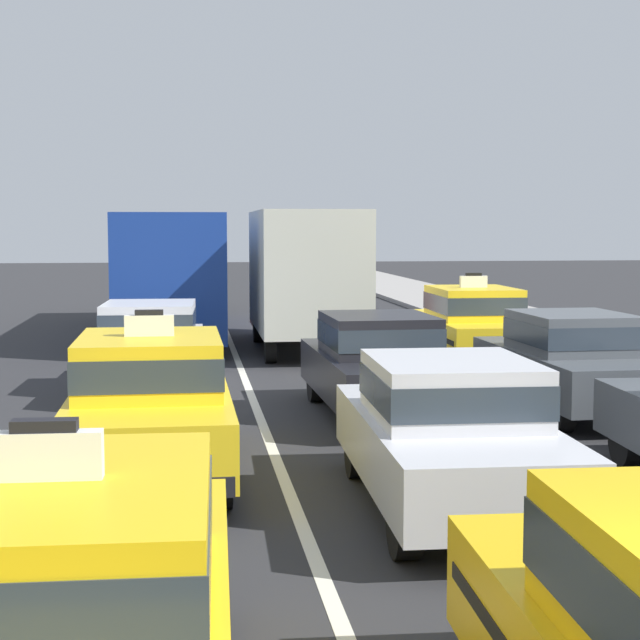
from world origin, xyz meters
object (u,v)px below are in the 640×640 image
object	(u,v)px
sedan_left_third	(150,344)
sedan_center_third	(377,362)
bus_left_fourth	(172,267)
taxi_left_nearest	(53,624)
sedan_left_fifth	(172,285)
taxi_left_second	(151,402)
sedan_right_third	(571,359)
sedan_center_second	(449,430)
taxi_right_fourth	(472,325)
box_truck_center_fourth	(302,275)

from	to	relation	value
sedan_left_third	sedan_center_third	world-z (taller)	same
bus_left_fourth	taxi_left_nearest	bearing A→B (deg)	-90.86
sedan_center_third	sedan_left_fifth	bearing A→B (deg)	99.25
taxi_left_second	sedan_center_third	size ratio (longest dim) A/B	1.05
sedan_left_third	sedan_left_fifth	size ratio (longest dim) A/B	1.01
sedan_left_fifth	sedan_right_third	size ratio (longest dim) A/B	1.00
sedan_left_fifth	sedan_center_second	bearing A→B (deg)	-83.08
taxi_left_second	sedan_center_third	xyz separation A→B (m)	(3.31, 3.21, -0.03)
taxi_left_nearest	taxi_right_fourth	bearing A→B (deg)	66.09
sedan_left_fifth	box_truck_center_fourth	bearing A→B (deg)	-75.19
sedan_left_third	bus_left_fourth	distance (m)	9.33
taxi_left_nearest	taxi_right_fourth	world-z (taller)	same
bus_left_fourth	sedan_left_fifth	bearing A→B (deg)	90.93
sedan_left_fifth	sedan_left_third	bearing A→B (deg)	-90.43
bus_left_fourth	sedan_right_third	bearing A→B (deg)	-62.81
taxi_left_second	sedan_center_third	world-z (taller)	taxi_left_second
box_truck_center_fourth	sedan_right_third	distance (m)	9.29
bus_left_fourth	taxi_right_fourth	size ratio (longest dim) A/B	2.45
taxi_left_nearest	bus_left_fourth	world-z (taller)	bus_left_fourth
sedan_center_third	box_truck_center_fourth	bearing A→B (deg)	91.01
sedan_center_third	sedan_right_third	distance (m)	3.05
bus_left_fourth	box_truck_center_fourth	size ratio (longest dim) A/B	1.61
taxi_left_second	sedan_left_fifth	size ratio (longest dim) A/B	1.06
sedan_center_third	sedan_left_third	bearing A→B (deg)	140.78
taxi_left_second	taxi_right_fourth	world-z (taller)	same
taxi_left_nearest	sedan_center_third	size ratio (longest dim) A/B	1.06
sedan_center_second	sedan_right_third	distance (m)	5.97
sedan_left_fifth	box_truck_center_fourth	distance (m)	12.73
sedan_left_fifth	box_truck_center_fourth	xyz separation A→B (m)	(3.25, -12.27, 0.93)
taxi_left_nearest	taxi_right_fourth	distance (m)	16.24
sedan_left_third	bus_left_fourth	xyz separation A→B (m)	(0.28, 9.28, 0.97)
taxi_left_second	sedan_right_third	distance (m)	7.07
taxi_left_nearest	taxi_left_second	size ratio (longest dim) A/B	1.01
taxi_left_nearest	sedan_center_third	world-z (taller)	taxi_left_nearest
sedan_left_fifth	taxi_right_fourth	size ratio (longest dim) A/B	0.94
sedan_left_fifth	taxi_right_fourth	distance (m)	16.94
sedan_left_third	taxi_right_fourth	bearing A→B (deg)	19.18
taxi_left_nearest	sedan_right_third	distance (m)	11.65
bus_left_fourth	sedan_center_second	world-z (taller)	bus_left_fourth
sedan_left_third	bus_left_fourth	bearing A→B (deg)	88.30
taxi_left_second	sedan_left_third	bearing A→B (deg)	92.08
sedan_left_third	sedan_right_third	world-z (taller)	same
taxi_left_nearest	taxi_left_second	bearing A→B (deg)	87.60
sedan_left_third	taxi_right_fourth	xyz separation A→B (m)	(6.53, 2.27, 0.03)
sedan_center_third	box_truck_center_fourth	size ratio (longest dim) A/B	0.62
sedan_left_third	box_truck_center_fourth	world-z (taller)	box_truck_center_fourth
sedan_right_third	taxi_right_fourth	xyz separation A→B (m)	(-0.04, 5.26, 0.03)
box_truck_center_fourth	taxi_right_fourth	xyz separation A→B (m)	(3.15, -3.41, -0.90)
bus_left_fourth	sedan_left_fifth	distance (m)	8.74
taxi_left_second	sedan_right_third	bearing A→B (deg)	26.02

